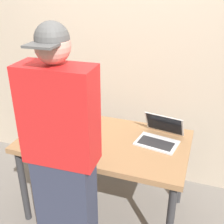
# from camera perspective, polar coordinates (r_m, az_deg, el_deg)

# --- Properties ---
(ground_plane) EXTENTS (8.00, 8.00, 0.00)m
(ground_plane) POSITION_cam_1_polar(r_m,az_deg,el_deg) (2.76, -1.30, -18.79)
(ground_plane) COLOR slate
(ground_plane) RESTS_ON ground
(desk) EXTENTS (1.33, 0.76, 0.75)m
(desk) POSITION_cam_1_polar(r_m,az_deg,el_deg) (2.35, -1.46, -7.11)
(desk) COLOR olive
(desk) RESTS_ON ground
(laptop) EXTENTS (0.36, 0.35, 0.19)m
(laptop) POSITION_cam_1_polar(r_m,az_deg,el_deg) (2.29, 9.48, -4.62)
(laptop) COLOR #B7BABC
(laptop) RESTS_ON desk
(beer_bottle_dark) EXTENTS (0.06, 0.06, 0.29)m
(beer_bottle_dark) POSITION_cam_1_polar(r_m,az_deg,el_deg) (2.39, -7.14, -1.35)
(beer_bottle_dark) COLOR #1E5123
(beer_bottle_dark) RESTS_ON desk
(beer_bottle_amber) EXTENTS (0.06, 0.06, 0.28)m
(beer_bottle_amber) POSITION_cam_1_polar(r_m,az_deg,el_deg) (2.51, -9.91, -0.26)
(beer_bottle_amber) COLOR brown
(beer_bottle_amber) RESTS_ON desk
(beer_bottle_green) EXTENTS (0.08, 0.08, 0.29)m
(beer_bottle_green) POSITION_cam_1_polar(r_m,az_deg,el_deg) (2.40, -9.94, -1.38)
(beer_bottle_green) COLOR #333333
(beer_bottle_green) RESTS_ON desk
(person_figure) EXTENTS (0.45, 0.28, 1.73)m
(person_figure) POSITION_cam_1_polar(r_m,az_deg,el_deg) (1.83, -9.72, -10.09)
(person_figure) COLOR #2D3347
(person_figure) RESTS_ON ground
(back_wall) EXTENTS (6.00, 0.10, 2.60)m
(back_wall) POSITION_cam_1_polar(r_m,az_deg,el_deg) (2.72, 3.73, 12.10)
(back_wall) COLOR tan
(back_wall) RESTS_ON ground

